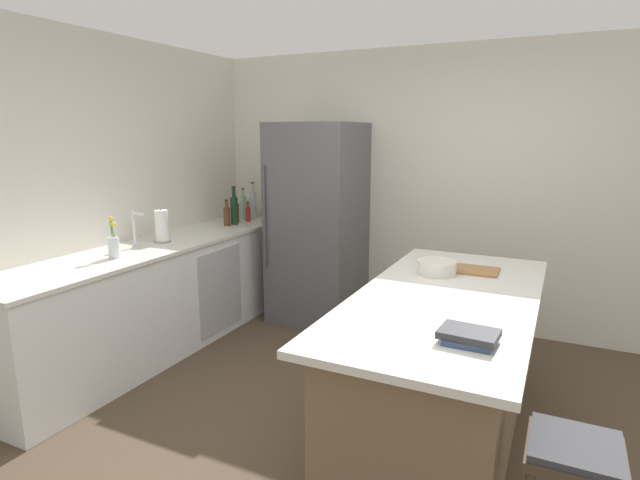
{
  "coord_description": "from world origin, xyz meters",
  "views": [
    {
      "loc": [
        0.96,
        -2.53,
        1.83
      ],
      "look_at": [
        -0.74,
        0.95,
        1.0
      ],
      "focal_mm": 28.37,
      "sensor_mm": 36.0,
      "label": 1
    }
  ],
  "objects_px": {
    "sink_faucet": "(135,229)",
    "mixing_bowl": "(437,267)",
    "refrigerator": "(318,223)",
    "gin_bottle": "(243,207)",
    "cutting_board": "(473,270)",
    "cookbook_stack": "(469,336)",
    "hot_sauce_bottle": "(248,214)",
    "flower_vase": "(114,245)",
    "syrup_bottle": "(227,216)",
    "bar_stool": "(573,469)",
    "whiskey_bottle": "(235,212)",
    "paper_towel_roll": "(162,227)",
    "wine_bottle": "(234,209)",
    "kitchen_island": "(443,366)",
    "soda_bottle": "(253,204)"
  },
  "relations": [
    {
      "from": "sink_faucet",
      "to": "mixing_bowl",
      "type": "xyz_separation_m",
      "value": [
        2.35,
        0.32,
        -0.12
      ]
    },
    {
      "from": "refrigerator",
      "to": "gin_bottle",
      "type": "relative_size",
      "value": 5.76
    },
    {
      "from": "cutting_board",
      "to": "cookbook_stack",
      "type": "bearing_deg",
      "value": -81.43
    },
    {
      "from": "refrigerator",
      "to": "hot_sauce_bottle",
      "type": "distance_m",
      "value": 0.8
    },
    {
      "from": "flower_vase",
      "to": "gin_bottle",
      "type": "bearing_deg",
      "value": 93.39
    },
    {
      "from": "sink_faucet",
      "to": "gin_bottle",
      "type": "xyz_separation_m",
      "value": [
        0.0,
        1.51,
        -0.02
      ]
    },
    {
      "from": "syrup_bottle",
      "to": "sink_faucet",
      "type": "bearing_deg",
      "value": -93.5
    },
    {
      "from": "bar_stool",
      "to": "gin_bottle",
      "type": "relative_size",
      "value": 1.91
    },
    {
      "from": "mixing_bowl",
      "to": "whiskey_bottle",
      "type": "bearing_deg",
      "value": 156.85
    },
    {
      "from": "sink_faucet",
      "to": "paper_towel_roll",
      "type": "height_order",
      "value": "paper_towel_roll"
    },
    {
      "from": "hot_sauce_bottle",
      "to": "wine_bottle",
      "type": "distance_m",
      "value": 0.22
    },
    {
      "from": "bar_stool",
      "to": "cutting_board",
      "type": "relative_size",
      "value": 1.9
    },
    {
      "from": "sink_faucet",
      "to": "cutting_board",
      "type": "relative_size",
      "value": 0.89
    },
    {
      "from": "kitchen_island",
      "to": "whiskey_bottle",
      "type": "bearing_deg",
      "value": 150.4
    },
    {
      "from": "bar_stool",
      "to": "paper_towel_roll",
      "type": "bearing_deg",
      "value": 160.03
    },
    {
      "from": "hot_sauce_bottle",
      "to": "cookbook_stack",
      "type": "relative_size",
      "value": 0.79
    },
    {
      "from": "refrigerator",
      "to": "gin_bottle",
      "type": "distance_m",
      "value": 0.93
    },
    {
      "from": "flower_vase",
      "to": "syrup_bottle",
      "type": "distance_m",
      "value": 1.45
    },
    {
      "from": "refrigerator",
      "to": "flower_vase",
      "type": "distance_m",
      "value": 1.93
    },
    {
      "from": "soda_bottle",
      "to": "wine_bottle",
      "type": "bearing_deg",
      "value": -84.96
    },
    {
      "from": "cookbook_stack",
      "to": "mixing_bowl",
      "type": "distance_m",
      "value": 1.12
    },
    {
      "from": "refrigerator",
      "to": "sink_faucet",
      "type": "xyz_separation_m",
      "value": [
        -0.93,
        -1.43,
        0.11
      ]
    },
    {
      "from": "refrigerator",
      "to": "soda_bottle",
      "type": "bearing_deg",
      "value": 168.23
    },
    {
      "from": "flower_vase",
      "to": "cutting_board",
      "type": "xyz_separation_m",
      "value": [
        2.45,
        0.82,
        -0.1
      ]
    },
    {
      "from": "refrigerator",
      "to": "bar_stool",
      "type": "xyz_separation_m",
      "value": [
        2.28,
        -2.32,
        -0.44
      ]
    },
    {
      "from": "soda_bottle",
      "to": "cookbook_stack",
      "type": "bearing_deg",
      "value": -41.07
    },
    {
      "from": "soda_bottle",
      "to": "cutting_board",
      "type": "distance_m",
      "value": 2.74
    },
    {
      "from": "flower_vase",
      "to": "paper_towel_roll",
      "type": "relative_size",
      "value": 1.0
    },
    {
      "from": "paper_towel_roll",
      "to": "wine_bottle",
      "type": "bearing_deg",
      "value": 86.5
    },
    {
      "from": "hot_sauce_bottle",
      "to": "wine_bottle",
      "type": "height_order",
      "value": "wine_bottle"
    },
    {
      "from": "flower_vase",
      "to": "whiskey_bottle",
      "type": "bearing_deg",
      "value": 92.71
    },
    {
      "from": "kitchen_island",
      "to": "flower_vase",
      "type": "bearing_deg",
      "value": -174.48
    },
    {
      "from": "sink_faucet",
      "to": "wine_bottle",
      "type": "xyz_separation_m",
      "value": [
        0.09,
        1.22,
        -0.0
      ]
    },
    {
      "from": "kitchen_island",
      "to": "hot_sauce_bottle",
      "type": "distance_m",
      "value": 2.88
    },
    {
      "from": "paper_towel_roll",
      "to": "cookbook_stack",
      "type": "distance_m",
      "value": 2.89
    },
    {
      "from": "wine_bottle",
      "to": "cookbook_stack",
      "type": "distance_m",
      "value": 3.29
    },
    {
      "from": "flower_vase",
      "to": "cookbook_stack",
      "type": "distance_m",
      "value": 2.66
    },
    {
      "from": "wine_bottle",
      "to": "syrup_bottle",
      "type": "bearing_deg",
      "value": -105.14
    },
    {
      "from": "kitchen_island",
      "to": "paper_towel_roll",
      "type": "relative_size",
      "value": 6.97
    },
    {
      "from": "wine_bottle",
      "to": "cutting_board",
      "type": "bearing_deg",
      "value": -16.34
    },
    {
      "from": "cookbook_stack",
      "to": "cutting_board",
      "type": "height_order",
      "value": "cookbook_stack"
    },
    {
      "from": "sink_faucet",
      "to": "cookbook_stack",
      "type": "height_order",
      "value": "sink_faucet"
    },
    {
      "from": "gin_bottle",
      "to": "cookbook_stack",
      "type": "distance_m",
      "value": 3.54
    },
    {
      "from": "flower_vase",
      "to": "kitchen_island",
      "type": "bearing_deg",
      "value": 5.52
    },
    {
      "from": "paper_towel_roll",
      "to": "wine_bottle",
      "type": "distance_m",
      "value": 0.96
    },
    {
      "from": "kitchen_island",
      "to": "cutting_board",
      "type": "bearing_deg",
      "value": 85.21
    },
    {
      "from": "whiskey_bottle",
      "to": "cookbook_stack",
      "type": "distance_m",
      "value": 3.39
    },
    {
      "from": "refrigerator",
      "to": "cookbook_stack",
      "type": "bearing_deg",
      "value": -49.9
    },
    {
      "from": "paper_towel_roll",
      "to": "syrup_bottle",
      "type": "distance_m",
      "value": 0.87
    },
    {
      "from": "flower_vase",
      "to": "cutting_board",
      "type": "relative_size",
      "value": 0.93
    }
  ]
}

